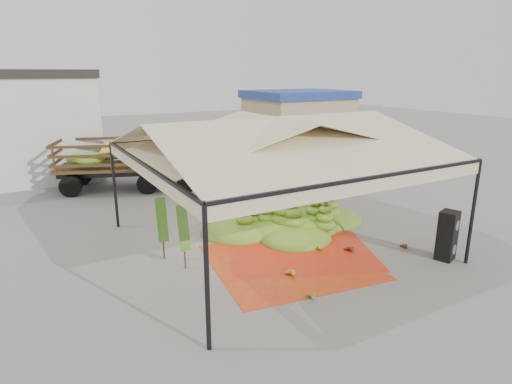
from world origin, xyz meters
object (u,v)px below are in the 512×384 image
banana_heap (289,208)px  vendor (241,175)px  speaker_stack (447,236)px  truck_left (142,157)px  truck_right (262,152)px

banana_heap → vendor: size_ratio=3.25×
banana_heap → speaker_stack: size_ratio=4.25×
speaker_stack → truck_left: (-5.45, 12.29, 0.73)m
banana_heap → truck_left: (-3.02, 7.72, 0.79)m
speaker_stack → vendor: (-2.11, 8.75, 0.22)m
banana_heap → vendor: bearing=85.6°
vendor → truck_left: truck_left is taller
banana_heap → speaker_stack: (2.43, -4.57, 0.07)m
speaker_stack → truck_left: truck_left is taller
banana_heap → truck_left: bearing=111.4°
truck_left → vendor: bearing=-25.3°
banana_heap → truck_right: 7.60m
speaker_stack → truck_right: (0.57, 11.52, 0.58)m
truck_right → speaker_stack: bearing=-115.0°
truck_right → vendor: bearing=-156.2°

